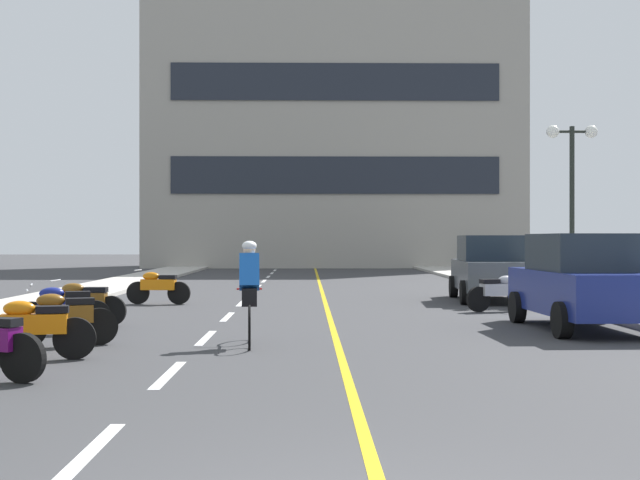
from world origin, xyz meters
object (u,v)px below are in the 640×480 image
motorcycle_7 (500,292)px  cyclist_rider (249,291)px  parked_car_mid (490,268)px  motorcycle_4 (63,317)px  motorcycle_3 (33,327)px  motorcycle_8 (158,286)px  street_lamp_mid (572,170)px  motorcycle_5 (63,308)px  parked_car_near (582,281)px  motorcycle_6 (82,302)px

motorcycle_7 → cyclist_rider: (-5.50, -6.38, 0.41)m
parked_car_mid → motorcycle_4: (-8.98, -9.92, -0.44)m
motorcycle_3 → motorcycle_8: 10.38m
street_lamp_mid → motorcycle_3: bearing=-133.6°
motorcycle_3 → motorcycle_7: 11.65m
motorcycle_5 → parked_car_near: bearing=3.7°
motorcycle_5 → street_lamp_mid: bearing=35.9°
motorcycle_6 → motorcycle_8: 5.63m
parked_car_mid → cyclist_rider: (-6.01, -9.84, -0.03)m
motorcycle_4 → parked_car_near: bearing=14.7°
parked_car_mid → motorcycle_7: size_ratio=2.61×
motorcycle_4 → motorcycle_6: size_ratio=0.96×
parked_car_mid → motorcycle_5: bearing=-139.4°
parked_car_mid → motorcycle_8: parked_car_mid is taller
street_lamp_mid → parked_car_mid: bearing=-168.1°
motorcycle_4 → street_lamp_mid: bearing=42.4°
motorcycle_6 → motorcycle_8: same height
motorcycle_5 → motorcycle_8: (0.49, 7.03, 0.00)m
street_lamp_mid → parked_car_near: bearing=-106.2°
parked_car_mid → motorcycle_5: (-9.49, -8.14, -0.44)m
cyclist_rider → street_lamp_mid: bearing=50.7°
motorcycle_3 → cyclist_rider: bearing=29.3°
motorcycle_4 → cyclist_rider: bearing=1.5°
street_lamp_mid → motorcycle_8: 12.02m
street_lamp_mid → parked_car_mid: (-2.47, -0.52, -2.77)m
parked_car_near → motorcycle_3: size_ratio=2.52×
street_lamp_mid → motorcycle_3: size_ratio=2.87×
parked_car_near → parked_car_mid: (-0.13, 7.52, 0.00)m
motorcycle_6 → motorcycle_5: bearing=-89.3°
parked_car_mid → motorcycle_6: parked_car_mid is taller
motorcycle_5 → motorcycle_7: size_ratio=1.01×
parked_car_mid → motorcycle_6: (-9.51, -6.72, -0.44)m
motorcycle_3 → motorcycle_7: size_ratio=1.02×
parked_car_near → parked_car_mid: bearing=91.0°
motorcycle_3 → motorcycle_8: (-0.05, 10.38, 0.00)m
parked_car_near → motorcycle_5: parked_car_near is taller
parked_car_near → motorcycle_3: bearing=-156.4°
parked_car_near → motorcycle_8: (-9.14, 6.41, -0.44)m
parked_car_near → motorcycle_6: (-9.65, 0.80, -0.44)m
street_lamp_mid → cyclist_rider: (-8.48, -10.36, -2.80)m
motorcycle_7 → cyclist_rider: cyclist_rider is taller
parked_car_near → motorcycle_7: bearing=99.0°
motorcycle_5 → motorcycle_8: same height
parked_car_mid → motorcycle_6: size_ratio=2.53×
motorcycle_4 → motorcycle_3: bearing=-88.9°
parked_car_near → parked_car_mid: size_ratio=0.99×
parked_car_near → cyclist_rider: (-6.15, -2.32, -0.03)m
street_lamp_mid → motorcycle_5: bearing=-144.1°
motorcycle_3 → motorcycle_5: (-0.54, 3.35, 0.00)m
parked_car_near → motorcycle_8: size_ratio=2.50×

